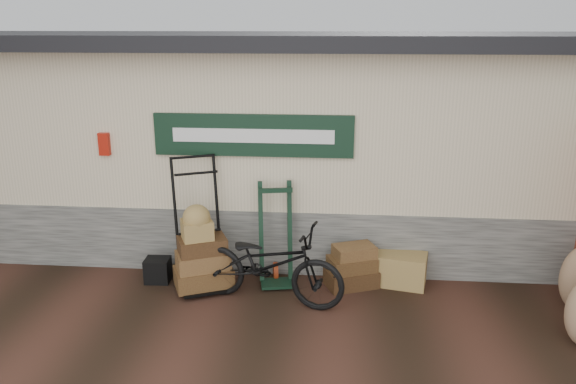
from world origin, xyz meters
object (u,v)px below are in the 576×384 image
at_px(bicycle, 268,259).
at_px(suitcase_stack, 352,266).
at_px(wicker_hamper, 401,269).
at_px(porter_trolley, 198,222).
at_px(green_barrow, 276,234).
at_px(black_trunk, 158,270).

bearing_deg(bicycle, suitcase_stack, -50.17).
bearing_deg(bicycle, wicker_hamper, -56.20).
distance_m(porter_trolley, wicker_hamper, 2.74).
distance_m(green_barrow, bicycle, 0.57).
height_order(porter_trolley, bicycle, porter_trolley).
bearing_deg(bicycle, black_trunk, 87.13).
bearing_deg(suitcase_stack, porter_trolley, -176.26).
distance_m(suitcase_stack, wicker_hamper, 0.67).
bearing_deg(wicker_hamper, green_barrow, -176.78).
bearing_deg(suitcase_stack, green_barrow, 178.71).
height_order(wicker_hamper, black_trunk, wicker_hamper).
xyz_separation_m(green_barrow, wicker_hamper, (1.66, 0.09, -0.47)).
distance_m(wicker_hamper, bicycle, 1.85).
bearing_deg(wicker_hamper, porter_trolley, -174.68).
relative_size(green_barrow, black_trunk, 4.24).
xyz_separation_m(suitcase_stack, bicycle, (-1.05, -0.53, 0.28)).
bearing_deg(wicker_hamper, bicycle, -159.17).
xyz_separation_m(suitcase_stack, wicker_hamper, (0.65, 0.12, -0.08)).
bearing_deg(green_barrow, black_trunk, 173.02).
relative_size(porter_trolley, black_trunk, 5.40).
bearing_deg(porter_trolley, black_trunk, 152.00).
height_order(porter_trolley, green_barrow, porter_trolley).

